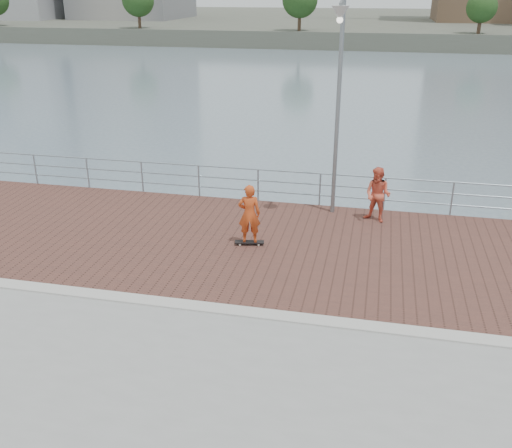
% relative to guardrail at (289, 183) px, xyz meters
% --- Properties ---
extents(water, '(400.00, 400.00, 0.00)m').
position_rel_guardrail_xyz_m(water, '(-0.00, -7.00, -2.69)').
color(water, slate).
rests_on(water, ground).
extents(brick_lane, '(40.00, 6.80, 0.02)m').
position_rel_guardrail_xyz_m(brick_lane, '(-0.00, -3.40, -0.68)').
color(brick_lane, brown).
rests_on(brick_lane, seawall).
extents(curb, '(40.00, 0.40, 0.06)m').
position_rel_guardrail_xyz_m(curb, '(-0.00, -7.00, -0.66)').
color(curb, '#B7B5AD').
rests_on(curb, seawall).
extents(far_shore, '(320.00, 95.00, 2.50)m').
position_rel_guardrail_xyz_m(far_shore, '(-0.00, 115.50, -1.44)').
color(far_shore, '#4C5142').
rests_on(far_shore, ground).
extents(guardrail, '(39.06, 0.06, 1.13)m').
position_rel_guardrail_xyz_m(guardrail, '(0.00, 0.00, 0.00)').
color(guardrail, '#8C9EA8').
rests_on(guardrail, brick_lane).
extents(street_lamp, '(0.48, 1.38, 6.53)m').
position_rel_guardrail_xyz_m(street_lamp, '(1.50, -0.98, 3.95)').
color(street_lamp, gray).
rests_on(street_lamp, brick_lane).
extents(skateboard, '(0.83, 0.36, 0.09)m').
position_rel_guardrail_xyz_m(skateboard, '(-0.52, -3.50, -0.60)').
color(skateboard, black).
rests_on(skateboard, brick_lane).
extents(skateboarder, '(0.67, 0.51, 1.66)m').
position_rel_guardrail_xyz_m(skateboarder, '(-0.52, -3.50, 0.25)').
color(skateboarder, '#CA471B').
rests_on(skateboarder, skateboard).
extents(bystander, '(1.00, 0.91, 1.68)m').
position_rel_guardrail_xyz_m(bystander, '(2.87, -0.97, 0.17)').
color(bystander, '#E35E42').
rests_on(bystander, brick_lane).
extents(shoreline_trees, '(169.76, 5.16, 6.88)m').
position_rel_guardrail_xyz_m(shoreline_trees, '(14.66, 70.00, 3.68)').
color(shoreline_trees, '#473323').
rests_on(shoreline_trees, far_shore).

